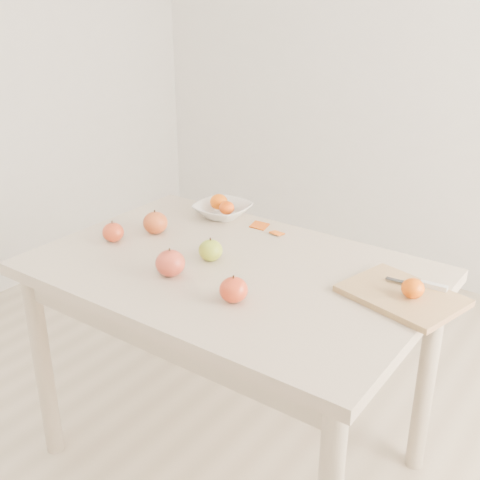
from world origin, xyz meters
The scene contains 15 objects.
ground centered at (0.00, 0.00, 0.00)m, with size 3.50×3.50×0.00m, color #C6B293.
table centered at (0.00, 0.00, 0.65)m, with size 1.20×0.80×0.75m.
cutting_board centered at (0.50, 0.11, 0.76)m, with size 0.31×0.22×0.02m, color tan.
board_tangerine centered at (0.53, 0.10, 0.80)m, with size 0.06×0.06×0.05m, color #C84907.
fruit_bowl centered at (-0.27, 0.32, 0.77)m, with size 0.20×0.20×0.05m, color white.
bowl_tangerine_near centered at (-0.30, 0.33, 0.80)m, with size 0.07×0.07×0.06m, color #DF6507.
bowl_tangerine_far centered at (-0.24, 0.31, 0.80)m, with size 0.06×0.06×0.05m, color #DB5007.
orange_peel_a centered at (-0.11, 0.32, 0.75)m, with size 0.06×0.04×0.00m, color #D5520F.
orange_peel_b centered at (-0.02, 0.30, 0.75)m, with size 0.04×0.04×0.00m, color orange.
paring_knife centered at (0.55, 0.18, 0.78)m, with size 0.17×0.05×0.01m.
apple_green centered at (-0.08, 0.00, 0.78)m, with size 0.08×0.08×0.07m, color olive.
apple_red_c centered at (-0.11, -0.15, 0.79)m, with size 0.09×0.09×0.08m, color maroon.
apple_red_a centered at (-0.37, 0.06, 0.79)m, with size 0.09×0.09×0.08m, color maroon.
apple_red_e centered at (0.14, -0.17, 0.79)m, with size 0.08×0.08×0.07m, color maroon.
apple_red_b centered at (-0.43, -0.07, 0.78)m, with size 0.07×0.07×0.06m, color maroon.
Camera 1 is at (0.99, -1.33, 1.55)m, focal length 45.00 mm.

